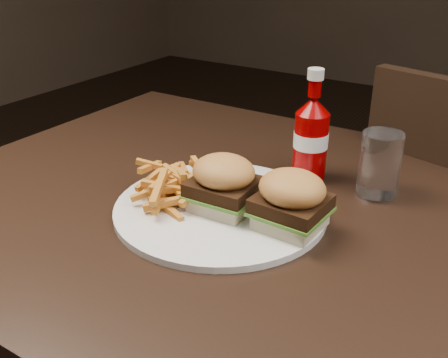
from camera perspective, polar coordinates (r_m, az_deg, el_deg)
The scene contains 7 objects.
dining_table at distance 0.79m, azimuth 7.47°, elevation -5.32°, with size 1.20×0.80×0.04m, color black.
plate at distance 0.78m, azimuth -0.39°, elevation -3.24°, with size 0.32×0.32×0.01m, color white.
sandwich_half_a at distance 0.77m, azimuth -0.04°, elevation -2.48°, with size 0.08×0.08×0.02m, color beige.
sandwich_half_b at distance 0.73m, azimuth 7.22°, elevation -4.42°, with size 0.08×0.08×0.02m, color beige.
fries_pile at distance 0.80m, azimuth -4.79°, elevation -0.36°, with size 0.12×0.12×0.05m, color orange, non-canonical shape.
ketchup_bottle at distance 0.87m, azimuth 9.38°, elevation 3.58°, with size 0.06×0.06×0.11m, color #830001.
tumbler at distance 0.84m, azimuth 16.60°, elevation 1.62°, with size 0.06×0.06×0.10m, color white.
Camera 1 is at (0.27, -0.62, 1.13)m, focal length 42.00 mm.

